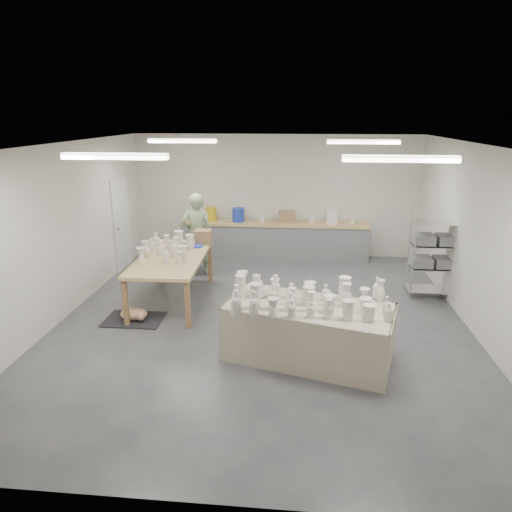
# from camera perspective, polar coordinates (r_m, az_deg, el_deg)

# --- Properties ---
(room) EXTENTS (8.00, 8.02, 3.00)m
(room) POSITION_cam_1_polar(r_m,az_deg,el_deg) (7.54, 0.09, 6.60)
(room) COLOR #424449
(room) RESTS_ON ground
(back_counter) EXTENTS (4.60, 0.60, 1.24)m
(back_counter) POSITION_cam_1_polar(r_m,az_deg,el_deg) (11.39, 2.26, 2.19)
(back_counter) COLOR #AB8353
(back_counter) RESTS_ON ground
(wire_shelf) EXTENTS (0.88, 0.48, 1.80)m
(wire_shelf) POSITION_cam_1_polar(r_m,az_deg,el_deg) (9.43, 21.32, 0.48)
(wire_shelf) COLOR silver
(wire_shelf) RESTS_ON ground
(drying_table) EXTENTS (2.59, 1.75, 1.21)m
(drying_table) POSITION_cam_1_polar(r_m,az_deg,el_deg) (6.77, 6.42, -9.04)
(drying_table) COLOR olive
(drying_table) RESTS_ON ground
(work_table) EXTENTS (1.26, 2.43, 1.25)m
(work_table) POSITION_cam_1_polar(r_m,az_deg,el_deg) (8.84, -10.33, 0.24)
(work_table) COLOR #AB8353
(work_table) RESTS_ON ground
(rug) EXTENTS (1.00, 0.70, 0.02)m
(rug) POSITION_cam_1_polar(r_m,az_deg,el_deg) (8.37, -14.99, -7.65)
(rug) COLOR black
(rug) RESTS_ON ground
(cat) EXTENTS (0.49, 0.36, 0.20)m
(cat) POSITION_cam_1_polar(r_m,az_deg,el_deg) (8.30, -14.94, -7.00)
(cat) COLOR white
(cat) RESTS_ON rug
(potter) EXTENTS (0.77, 0.62, 1.84)m
(potter) POSITION_cam_1_polar(r_m,az_deg,el_deg) (10.14, -7.42, 2.70)
(potter) COLOR #8DA57F
(potter) RESTS_ON ground
(red_stool) EXTENTS (0.39, 0.39, 0.29)m
(red_stool) POSITION_cam_1_polar(r_m,az_deg,el_deg) (10.57, -6.96, -0.41)
(red_stool) COLOR #AB1823
(red_stool) RESTS_ON ground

